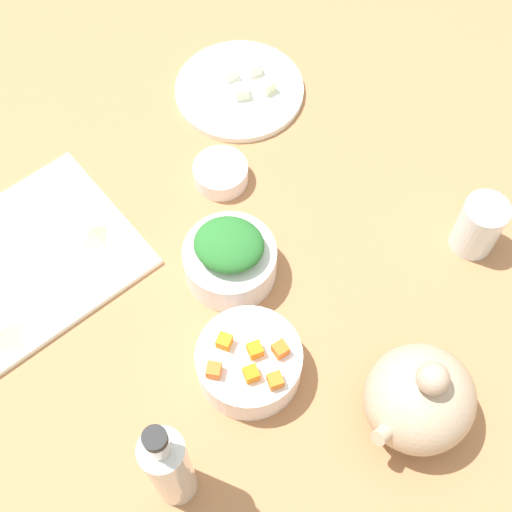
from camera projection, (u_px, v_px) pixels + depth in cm
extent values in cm
cube|color=#AF744A|center=(256.00, 277.00, 105.57)|extent=(190.00, 190.00, 3.00)
cube|color=white|center=(26.00, 263.00, 104.46)|extent=(32.62, 27.29, 1.00)
cylinder|color=white|center=(239.00, 90.00, 120.25)|extent=(21.80, 21.80, 1.20)
cylinder|color=white|center=(230.00, 262.00, 101.71)|extent=(13.36, 13.36, 5.99)
cylinder|color=white|center=(249.00, 363.00, 94.40)|extent=(14.09, 14.09, 5.96)
cylinder|color=white|center=(221.00, 173.00, 110.75)|extent=(8.55, 8.55, 3.28)
ellipsoid|color=tan|center=(419.00, 399.00, 88.82)|extent=(14.26, 13.93, 12.28)
sphere|color=tan|center=(433.00, 378.00, 82.03)|extent=(3.99, 3.99, 3.99)
cylinder|color=tan|center=(389.00, 428.00, 85.49)|extent=(5.38, 2.00, 3.93)
cylinder|color=silver|center=(170.00, 469.00, 81.66)|extent=(5.19, 5.19, 18.47)
cylinder|color=silver|center=(158.00, 445.00, 71.80)|extent=(2.33, 2.33, 3.97)
cylinder|color=black|center=(155.00, 439.00, 69.53)|extent=(2.59, 2.59, 1.20)
cylinder|color=white|center=(479.00, 226.00, 102.50)|extent=(6.49, 6.49, 9.54)
cube|color=orange|center=(224.00, 341.00, 91.71)|extent=(2.40, 2.40, 1.80)
cube|color=orange|center=(255.00, 350.00, 91.15)|extent=(2.33, 2.33, 1.80)
cube|color=orange|center=(280.00, 349.00, 91.19)|extent=(2.09, 2.09, 1.80)
cube|color=orange|center=(214.00, 370.00, 89.84)|extent=(2.52, 2.52, 1.80)
cube|color=orange|center=(275.00, 381.00, 89.18)|extent=(2.38, 2.38, 1.80)
cube|color=orange|center=(251.00, 374.00, 89.61)|extent=(2.33, 2.33, 1.80)
ellipsoid|color=#29702D|center=(229.00, 245.00, 97.32)|extent=(12.81, 13.09, 4.00)
cube|color=#F6F6CB|center=(267.00, 86.00, 118.46)|extent=(2.36, 2.36, 2.20)
cube|color=white|center=(242.00, 92.00, 117.86)|extent=(3.02, 3.02, 2.20)
cube|color=white|center=(230.00, 73.00, 119.87)|extent=(2.59, 2.59, 2.20)
cube|color=white|center=(254.00, 68.00, 120.37)|extent=(2.78, 2.78, 2.20)
pyramid|color=beige|center=(53.00, 224.00, 105.91)|extent=(5.68, 5.54, 2.03)
pyramid|color=beige|center=(92.00, 233.00, 104.73)|extent=(4.59, 4.30, 2.71)
pyramid|color=beige|center=(48.00, 272.00, 101.92)|extent=(7.74, 7.55, 2.13)
pyramid|color=beige|center=(3.00, 335.00, 96.85)|extent=(5.64, 5.61, 3.00)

